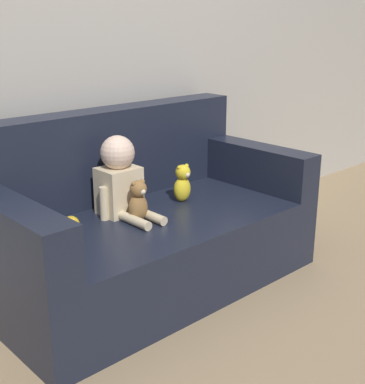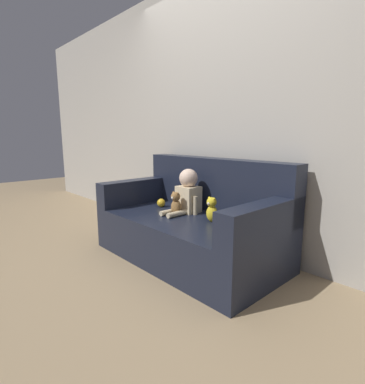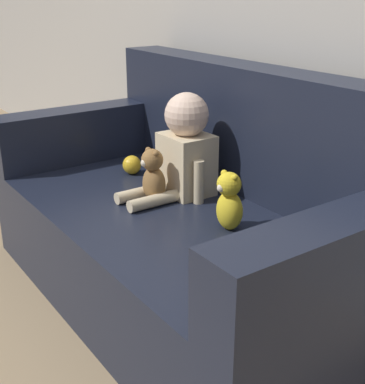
# 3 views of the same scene
# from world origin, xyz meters

# --- Properties ---
(ground_plane) EXTENTS (12.00, 12.00, 0.00)m
(ground_plane) POSITION_xyz_m (0.00, 0.00, 0.00)
(ground_plane) COLOR #9E8460
(couch) EXTENTS (1.65, 0.87, 0.87)m
(couch) POSITION_xyz_m (0.00, 0.07, 0.30)
(couch) COLOR black
(couch) RESTS_ON ground_plane
(person_baby) EXTENTS (0.26, 0.37, 0.40)m
(person_baby) POSITION_xyz_m (-0.11, 0.10, 0.56)
(person_baby) COLOR beige
(person_baby) RESTS_ON couch
(teddy_bear_brown) EXTENTS (0.12, 0.09, 0.21)m
(teddy_bear_brown) POSITION_xyz_m (-0.11, -0.04, 0.48)
(teddy_bear_brown) COLOR olive
(teddy_bear_brown) RESTS_ON couch
(plush_toy_side) EXTENTS (0.10, 0.09, 0.20)m
(plush_toy_side) POSITION_xyz_m (0.25, 0.03, 0.49)
(plush_toy_side) COLOR yellow
(plush_toy_side) RESTS_ON couch
(toy_ball) EXTENTS (0.08, 0.08, 0.08)m
(toy_ball) POSITION_xyz_m (-0.43, 0.05, 0.42)
(toy_ball) COLOR gold
(toy_ball) RESTS_ON couch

